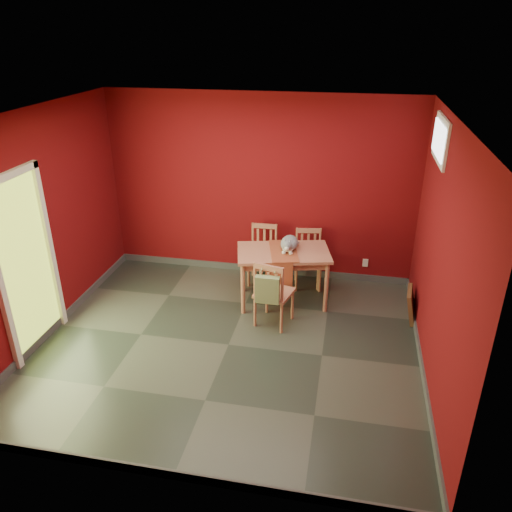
% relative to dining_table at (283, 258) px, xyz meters
% --- Properties ---
extents(ground, '(4.50, 4.50, 0.00)m').
position_rel_dining_table_xyz_m(ground, '(-0.48, -1.16, -0.67)').
color(ground, '#2D342D').
rests_on(ground, ground).
extents(room_shell, '(4.50, 4.50, 4.50)m').
position_rel_dining_table_xyz_m(room_shell, '(-0.48, -1.16, -0.62)').
color(room_shell, '#5F090D').
rests_on(room_shell, ground).
extents(doorway, '(0.06, 1.01, 2.13)m').
position_rel_dining_table_xyz_m(doorway, '(-2.71, -1.56, 0.46)').
color(doorway, '#B7D838').
rests_on(doorway, ground).
extents(window, '(0.05, 0.90, 0.50)m').
position_rel_dining_table_xyz_m(window, '(1.74, -0.16, 1.68)').
color(window, white).
rests_on(window, room_shell).
extents(outlet_plate, '(0.08, 0.02, 0.12)m').
position_rel_dining_table_xyz_m(outlet_plate, '(1.12, 0.83, -0.37)').
color(outlet_plate, silver).
rests_on(outlet_plate, room_shell).
extents(dining_table, '(1.35, 0.97, 0.76)m').
position_rel_dining_table_xyz_m(dining_table, '(0.00, 0.00, 0.00)').
color(dining_table, '#B16D52').
rests_on(dining_table, ground).
extents(table_runner, '(0.51, 0.80, 0.37)m').
position_rel_dining_table_xyz_m(table_runner, '(0.00, -0.12, 0.04)').
color(table_runner, brown).
rests_on(table_runner, dining_table).
extents(chair_far_left, '(0.41, 0.41, 0.87)m').
position_rel_dining_table_xyz_m(chair_far_left, '(-0.38, 0.55, -0.22)').
color(chair_far_left, '#B16D52').
rests_on(chair_far_left, ground).
extents(chair_far_right, '(0.45, 0.45, 0.85)m').
position_rel_dining_table_xyz_m(chair_far_right, '(0.29, 0.55, -0.24)').
color(chair_far_right, '#B16D52').
rests_on(chair_far_right, ground).
extents(chair_near, '(0.52, 0.52, 0.91)m').
position_rel_dining_table_xyz_m(chair_near, '(-0.04, -0.60, -0.20)').
color(chair_near, '#B16D52').
rests_on(chair_near, ground).
extents(tote_bag, '(0.29, 0.18, 0.42)m').
position_rel_dining_table_xyz_m(tote_bag, '(-0.07, -0.82, -0.05)').
color(tote_bag, '#758756').
rests_on(tote_bag, chair_near).
extents(cat, '(0.28, 0.49, 0.24)m').
position_rel_dining_table_xyz_m(cat, '(0.06, 0.10, 0.21)').
color(cat, slate).
rests_on(cat, table_runner).
extents(picture_frame, '(0.19, 0.43, 0.42)m').
position_rel_dining_table_xyz_m(picture_frame, '(1.70, -0.13, -0.46)').
color(picture_frame, brown).
rests_on(picture_frame, ground).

